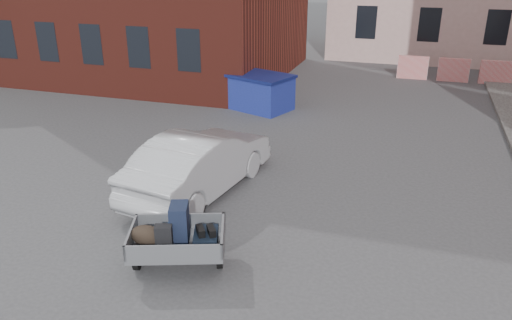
% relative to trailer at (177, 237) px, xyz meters
% --- Properties ---
extents(ground, '(120.00, 120.00, 0.00)m').
position_rel_trailer_xyz_m(ground, '(0.85, 1.42, -0.61)').
color(ground, '#38383A').
rests_on(ground, ground).
extents(barriers, '(4.70, 0.18, 1.00)m').
position_rel_trailer_xyz_m(barriers, '(5.05, 16.42, -0.11)').
color(barriers, red).
rests_on(barriers, ground).
extents(trailer, '(1.88, 1.98, 1.20)m').
position_rel_trailer_xyz_m(trailer, '(0.00, 0.00, 0.00)').
color(trailer, black).
rests_on(trailer, ground).
extents(dumpster, '(3.32, 2.47, 1.25)m').
position_rel_trailer_xyz_m(dumpster, '(-2.02, 9.93, 0.02)').
color(dumpster, navy).
rests_on(dumpster, ground).
extents(silver_car, '(2.17, 4.54, 1.43)m').
position_rel_trailer_xyz_m(silver_car, '(-0.88, 2.96, 0.11)').
color(silver_car, '#A8AAAF').
rests_on(silver_car, ground).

